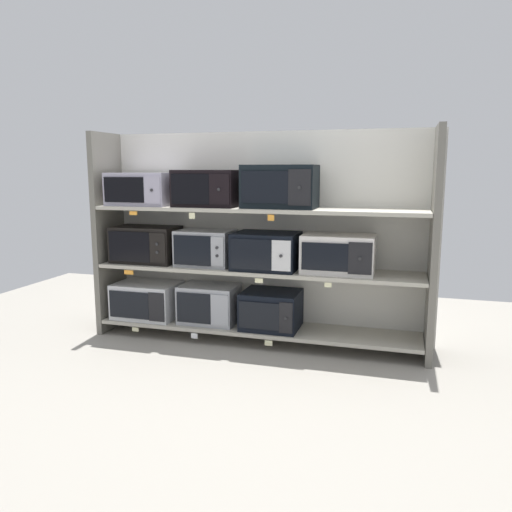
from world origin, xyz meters
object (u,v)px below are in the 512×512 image
at_px(microwave_3, 146,244).
at_px(microwave_9, 280,187).
at_px(microwave_1, 209,304).
at_px(microwave_4, 205,248).
at_px(microwave_7, 143,189).
at_px(microwave_8, 208,188).
at_px(microwave_0, 147,300).
at_px(microwave_5, 266,251).
at_px(microwave_2, 271,310).
at_px(microwave_6, 338,254).

bearing_deg(microwave_3, microwave_9, 0.02).
xyz_separation_m(microwave_1, microwave_4, (-0.03, -0.00, 0.48)).
bearing_deg(microwave_7, microwave_8, -0.02).
relative_size(microwave_0, microwave_5, 1.06).
height_order(microwave_2, microwave_9, microwave_9).
height_order(microwave_1, microwave_9, microwave_9).
bearing_deg(microwave_5, microwave_8, 180.00).
distance_m(microwave_3, microwave_4, 0.56).
bearing_deg(microwave_3, microwave_8, 0.01).
relative_size(microwave_5, microwave_9, 0.89).
xyz_separation_m(microwave_1, microwave_5, (0.51, -0.00, 0.48)).
bearing_deg(microwave_0, microwave_8, -0.02).
xyz_separation_m(microwave_1, microwave_9, (0.62, 0.00, 1.00)).
xyz_separation_m(microwave_0, microwave_8, (0.60, -0.00, 0.99)).
relative_size(microwave_7, microwave_9, 0.94).
height_order(microwave_0, microwave_5, microwave_5).
bearing_deg(microwave_1, microwave_8, -1.85).
height_order(microwave_2, microwave_4, microwave_4).
distance_m(microwave_4, microwave_9, 0.83).
bearing_deg(microwave_2, microwave_8, -179.97).
distance_m(microwave_2, microwave_5, 0.49).
xyz_separation_m(microwave_6, microwave_9, (-0.47, -0.00, 0.52)).
bearing_deg(microwave_9, microwave_1, -179.98).
distance_m(microwave_0, microwave_3, 0.50).
xyz_separation_m(microwave_3, microwave_4, (0.56, -0.00, -0.01)).
bearing_deg(microwave_5, microwave_1, 179.98).
xyz_separation_m(microwave_2, microwave_6, (0.54, 0.00, 0.49)).
bearing_deg(microwave_1, microwave_0, 179.99).
height_order(microwave_0, microwave_2, same).
distance_m(microwave_0, microwave_8, 1.16).
xyz_separation_m(microwave_1, microwave_2, (0.55, 0.00, -0.01)).
xyz_separation_m(microwave_2, microwave_4, (-0.58, -0.00, 0.49)).
bearing_deg(microwave_2, microwave_7, -179.99).
relative_size(microwave_1, microwave_5, 0.94).
xyz_separation_m(microwave_4, microwave_5, (0.53, 0.00, -0.00)).
distance_m(microwave_8, microwave_9, 0.61).
distance_m(microwave_0, microwave_1, 0.59).
bearing_deg(microwave_9, microwave_7, -179.99).
bearing_deg(microwave_1, microwave_4, -179.40).
relative_size(microwave_3, microwave_4, 1.21).
height_order(microwave_0, microwave_6, microwave_6).
relative_size(microwave_4, microwave_5, 0.90).
bearing_deg(microwave_9, microwave_8, -179.97).
bearing_deg(microwave_6, microwave_4, -179.97).
bearing_deg(microwave_6, microwave_1, -179.99).
distance_m(microwave_5, microwave_7, 1.20).
distance_m(microwave_0, microwave_2, 1.14).
distance_m(microwave_3, microwave_6, 1.68).
distance_m(microwave_5, microwave_8, 0.71).
relative_size(microwave_4, microwave_9, 0.80).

